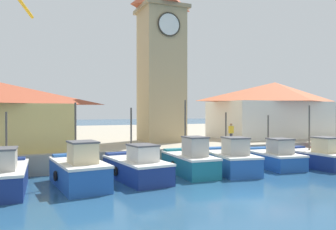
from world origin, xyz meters
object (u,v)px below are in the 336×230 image
object	(u,v)px
clock_tower	(161,57)
warehouse_right	(275,109)
fishing_boat_right_outer	(317,157)
dock_worker_near_tower	(231,133)
fishing_boat_left_inner	(79,171)
fishing_boat_mid_right	(230,160)
fishing_boat_right_inner	(273,157)
fishing_boat_left_outer	(5,176)
fishing_boat_center	(190,161)
fishing_boat_mid_left	(136,167)

from	to	relation	value
clock_tower	warehouse_right	distance (m)	13.00
fishing_boat_right_outer	warehouse_right	xyz separation A→B (m)	(4.55, 9.47, 3.30)
fishing_boat_right_outer	dock_worker_near_tower	world-z (taller)	fishing_boat_right_outer
fishing_boat_left_inner	fishing_boat_right_outer	bearing A→B (deg)	-0.53
fishing_boat_mid_right	clock_tower	distance (m)	11.51
fishing_boat_mid_right	fishing_boat_right_inner	size ratio (longest dim) A/B	1.07
fishing_boat_left_outer	fishing_boat_center	xyz separation A→B (m)	(9.89, 0.59, 0.04)
fishing_boat_left_outer	fishing_boat_right_outer	world-z (taller)	fishing_boat_right_outer
fishing_boat_mid_right	fishing_boat_right_outer	distance (m)	6.48
warehouse_right	fishing_boat_mid_left	bearing A→B (deg)	-152.70
fishing_boat_mid_left	fishing_boat_right_inner	world-z (taller)	fishing_boat_mid_left
fishing_boat_mid_right	fishing_boat_right_outer	xyz separation A→B (m)	(6.44, -0.66, -0.05)
fishing_boat_center	fishing_boat_right_outer	distance (m)	9.12
warehouse_right	dock_worker_near_tower	xyz separation A→B (m)	(-8.18, -4.65, -1.93)
fishing_boat_right_inner	fishing_boat_right_outer	xyz separation A→B (m)	(2.76, -1.04, 0.04)
clock_tower	warehouse_right	xyz separation A→B (m)	(12.25, 0.24, -4.34)
fishing_boat_left_outer	fishing_boat_mid_right	distance (m)	12.51
clock_tower	fishing_boat_mid_left	bearing A→B (deg)	-119.26
fishing_boat_right_inner	clock_tower	size ratio (longest dim) A/B	0.31
fishing_boat_center	fishing_boat_mid_right	bearing A→B (deg)	-7.41
fishing_boat_left_inner	clock_tower	xyz separation A→B (m)	(7.94, 9.09, 7.54)
fishing_boat_right_outer	clock_tower	distance (m)	14.24
fishing_boat_left_outer	dock_worker_near_tower	size ratio (longest dim) A/B	3.15
fishing_boat_center	dock_worker_near_tower	xyz separation A→B (m)	(5.44, 3.82, 1.30)
fishing_boat_left_inner	fishing_boat_center	xyz separation A→B (m)	(6.57, 0.86, -0.03)
fishing_boat_right_inner	fishing_boat_right_outer	distance (m)	2.95
clock_tower	warehouse_right	world-z (taller)	clock_tower
fishing_boat_left_inner	clock_tower	bearing A→B (deg)	48.87
fishing_boat_left_outer	fishing_boat_center	bearing A→B (deg)	3.40
fishing_boat_center	fishing_boat_mid_right	distance (m)	2.64
clock_tower	dock_worker_near_tower	xyz separation A→B (m)	(4.07, -4.40, -6.27)
warehouse_right	fishing_boat_left_inner	bearing A→B (deg)	-155.20
fishing_boat_mid_left	fishing_boat_center	distance (m)	3.44
fishing_boat_left_inner	fishing_boat_mid_left	xyz separation A→B (m)	(3.14, 0.53, -0.10)
fishing_boat_right_outer	clock_tower	world-z (taller)	clock_tower
fishing_boat_mid_left	dock_worker_near_tower	size ratio (longest dim) A/B	3.33
fishing_boat_mid_left	fishing_boat_right_outer	distance (m)	12.51
fishing_boat_right_outer	dock_worker_near_tower	xyz separation A→B (m)	(-3.63, 4.83, 1.37)
fishing_boat_center	fishing_boat_right_outer	world-z (taller)	fishing_boat_center
fishing_boat_left_inner	fishing_boat_right_outer	distance (m)	15.63
fishing_boat_left_outer	dock_worker_near_tower	bearing A→B (deg)	16.06
fishing_boat_mid_left	fishing_boat_mid_right	world-z (taller)	fishing_boat_mid_left
fishing_boat_right_outer	clock_tower	bearing A→B (deg)	129.82
fishing_boat_right_outer	warehouse_right	world-z (taller)	warehouse_right
clock_tower	warehouse_right	bearing A→B (deg)	1.12
fishing_boat_mid_left	fishing_boat_right_outer	bearing A→B (deg)	-3.09
fishing_boat_left_inner	dock_worker_near_tower	xyz separation A→B (m)	(12.01, 4.68, 1.27)
fishing_boat_mid_left	clock_tower	bearing A→B (deg)	60.74
fishing_boat_mid_right	clock_tower	size ratio (longest dim) A/B	0.34
fishing_boat_mid_right	dock_worker_near_tower	distance (m)	5.20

